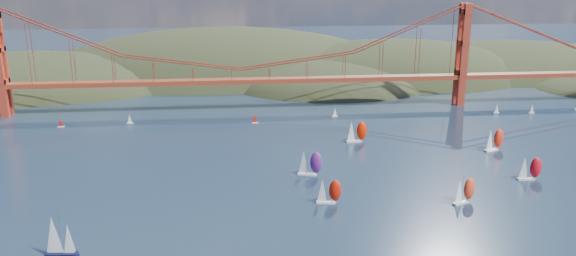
{
  "coord_description": "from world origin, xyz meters",
  "views": [
    {
      "loc": [
        -6.0,
        -112.05,
        74.2
      ],
      "look_at": [
        15.31,
        90.0,
        15.23
      ],
      "focal_mm": 35.0,
      "sensor_mm": 36.0,
      "label": 1
    }
  ],
  "objects_px": {
    "racer_1": "(464,190)",
    "racer_rwb": "(309,163)",
    "sloop_navy": "(58,237)",
    "racer_2": "(530,168)",
    "racer_3": "(494,139)",
    "racer_5": "(356,131)",
    "racer_0": "(328,191)"
  },
  "relations": [
    {
      "from": "racer_2",
      "to": "racer_5",
      "type": "height_order",
      "value": "racer_5"
    },
    {
      "from": "racer_2",
      "to": "racer_rwb",
      "type": "height_order",
      "value": "racer_rwb"
    },
    {
      "from": "racer_rwb",
      "to": "racer_3",
      "type": "bearing_deg",
      "value": 28.41
    },
    {
      "from": "sloop_navy",
      "to": "racer_0",
      "type": "relative_size",
      "value": 1.37
    },
    {
      "from": "racer_1",
      "to": "racer_rwb",
      "type": "relative_size",
      "value": 0.92
    },
    {
      "from": "sloop_navy",
      "to": "racer_3",
      "type": "distance_m",
      "value": 170.65
    },
    {
      "from": "racer_3",
      "to": "racer_rwb",
      "type": "height_order",
      "value": "racer_3"
    },
    {
      "from": "racer_2",
      "to": "racer_rwb",
      "type": "relative_size",
      "value": 0.93
    },
    {
      "from": "racer_3",
      "to": "racer_rwb",
      "type": "bearing_deg",
      "value": 174.74
    },
    {
      "from": "racer_2",
      "to": "racer_rwb",
      "type": "bearing_deg",
      "value": 173.01
    },
    {
      "from": "racer_3",
      "to": "racer_5",
      "type": "xyz_separation_m",
      "value": [
        -54.3,
        17.46,
        0.01
      ]
    },
    {
      "from": "racer_rwb",
      "to": "sloop_navy",
      "type": "bearing_deg",
      "value": -130.58
    },
    {
      "from": "racer_0",
      "to": "racer_3",
      "type": "relative_size",
      "value": 0.89
    },
    {
      "from": "racer_0",
      "to": "racer_rwb",
      "type": "relative_size",
      "value": 0.89
    },
    {
      "from": "sloop_navy",
      "to": "racer_rwb",
      "type": "bearing_deg",
      "value": 40.23
    },
    {
      "from": "racer_1",
      "to": "racer_2",
      "type": "height_order",
      "value": "racer_2"
    },
    {
      "from": "sloop_navy",
      "to": "racer_2",
      "type": "xyz_separation_m",
      "value": [
        152.0,
        39.34,
        -1.05
      ]
    },
    {
      "from": "sloop_navy",
      "to": "racer_2",
      "type": "height_order",
      "value": "sloop_navy"
    },
    {
      "from": "sloop_navy",
      "to": "racer_rwb",
      "type": "xyz_separation_m",
      "value": [
        74.3,
        52.27,
        -0.72
      ]
    },
    {
      "from": "racer_5",
      "to": "racer_rwb",
      "type": "relative_size",
      "value": 1.01
    },
    {
      "from": "racer_0",
      "to": "racer_3",
      "type": "bearing_deg",
      "value": 39.04
    },
    {
      "from": "racer_3",
      "to": "racer_rwb",
      "type": "distance_m",
      "value": 82.7
    },
    {
      "from": "sloop_navy",
      "to": "racer_0",
      "type": "bearing_deg",
      "value": 24.12
    },
    {
      "from": "racer_2",
      "to": "racer_5",
      "type": "relative_size",
      "value": 0.93
    },
    {
      "from": "racer_1",
      "to": "racer_5",
      "type": "bearing_deg",
      "value": 84.61
    },
    {
      "from": "racer_1",
      "to": "racer_rwb",
      "type": "bearing_deg",
      "value": 124.7
    },
    {
      "from": "racer_3",
      "to": "racer_5",
      "type": "height_order",
      "value": "racer_5"
    },
    {
      "from": "racer_0",
      "to": "racer_2",
      "type": "relative_size",
      "value": 0.96
    },
    {
      "from": "sloop_navy",
      "to": "racer_2",
      "type": "distance_m",
      "value": 157.02
    },
    {
      "from": "racer_0",
      "to": "racer_rwb",
      "type": "height_order",
      "value": "racer_rwb"
    },
    {
      "from": "sloop_navy",
      "to": "racer_rwb",
      "type": "relative_size",
      "value": 1.23
    },
    {
      "from": "racer_1",
      "to": "racer_2",
      "type": "bearing_deg",
      "value": 7.0
    }
  ]
}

